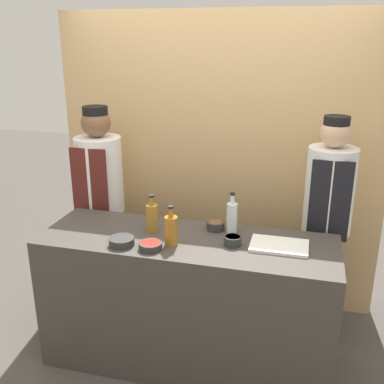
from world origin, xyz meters
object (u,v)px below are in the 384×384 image
(chef_right, at_px, (326,223))
(bottle_vinegar, at_px, (152,217))
(cutting_board, at_px, (279,246))
(sauce_bowl_yellow, at_px, (122,241))
(sauce_bowl_purple, at_px, (233,240))
(bottle_amber, at_px, (171,230))
(chef_left, at_px, (101,202))
(bottle_clear, at_px, (232,217))
(sauce_bowl_brown, at_px, (215,225))
(sauce_bowl_red, at_px, (150,245))

(chef_right, bearing_deg, bottle_vinegar, -156.08)
(cutting_board, xyz_separation_m, bottle_vinegar, (-0.85, 0.04, 0.09))
(sauce_bowl_yellow, xyz_separation_m, bottle_vinegar, (0.11, 0.26, 0.07))
(cutting_board, distance_m, chef_right, 0.62)
(sauce_bowl_yellow, relative_size, sauce_bowl_purple, 1.43)
(sauce_bowl_yellow, distance_m, bottle_amber, 0.32)
(chef_left, distance_m, chef_right, 1.77)
(bottle_clear, bearing_deg, bottle_amber, -138.70)
(sauce_bowl_yellow, bearing_deg, sauce_bowl_purple, 14.99)
(sauce_bowl_brown, bearing_deg, bottle_vinegar, -162.31)
(sauce_bowl_yellow, bearing_deg, bottle_amber, 15.79)
(sauce_bowl_brown, xyz_separation_m, chef_left, (-1.04, 0.38, -0.06))
(sauce_bowl_red, relative_size, cutting_board, 0.41)
(sauce_bowl_yellow, distance_m, sauce_bowl_red, 0.19)
(chef_left, bearing_deg, sauce_bowl_brown, -20.09)
(bottle_amber, bearing_deg, chef_left, 140.04)
(bottle_clear, relative_size, bottle_amber, 1.07)
(cutting_board, bearing_deg, chef_left, 159.78)
(sauce_bowl_purple, relative_size, chef_left, 0.07)
(bottle_vinegar, bearing_deg, sauce_bowl_yellow, -113.69)
(sauce_bowl_red, distance_m, chef_right, 1.32)
(sauce_bowl_purple, relative_size, bottle_amber, 0.43)
(sauce_bowl_yellow, distance_m, sauce_bowl_brown, 0.65)
(sauce_bowl_purple, distance_m, chef_left, 1.33)
(bottle_amber, height_order, chef_right, chef_right)
(sauce_bowl_yellow, height_order, cutting_board, sauce_bowl_yellow)
(sauce_bowl_red, relative_size, bottle_vinegar, 0.57)
(sauce_bowl_yellow, height_order, sauce_bowl_purple, sauce_bowl_purple)
(cutting_board, bearing_deg, bottle_vinegar, 177.62)
(sauce_bowl_brown, xyz_separation_m, chef_right, (0.74, 0.38, -0.06))
(cutting_board, bearing_deg, chef_right, 61.45)
(sauce_bowl_red, xyz_separation_m, chef_right, (1.07, 0.77, -0.05))
(cutting_board, xyz_separation_m, bottle_amber, (-0.66, -0.14, 0.09))
(sauce_bowl_purple, distance_m, bottle_clear, 0.22)
(sauce_bowl_red, height_order, chef_left, chef_left)
(bottle_vinegar, distance_m, chef_right, 1.26)
(sauce_bowl_yellow, distance_m, chef_right, 1.48)
(sauce_bowl_yellow, relative_size, chef_right, 0.09)
(bottle_clear, height_order, bottle_amber, bottle_clear)
(sauce_bowl_red, distance_m, sauce_bowl_brown, 0.51)
(cutting_board, height_order, bottle_vinegar, bottle_vinegar)
(bottle_vinegar, bearing_deg, sauce_bowl_purple, -7.78)
(sauce_bowl_purple, xyz_separation_m, sauce_bowl_red, (-0.48, -0.19, -0.01))
(sauce_bowl_brown, distance_m, bottle_clear, 0.14)
(sauce_bowl_red, height_order, bottle_vinegar, bottle_vinegar)
(sauce_bowl_purple, bearing_deg, bottle_vinegar, 172.22)
(sauce_bowl_brown, bearing_deg, bottle_clear, -5.33)
(sauce_bowl_brown, relative_size, chef_right, 0.07)
(cutting_board, bearing_deg, sauce_bowl_red, -163.35)
(sauce_bowl_purple, relative_size, cutting_board, 0.31)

